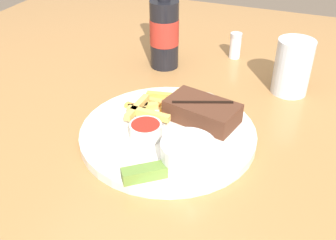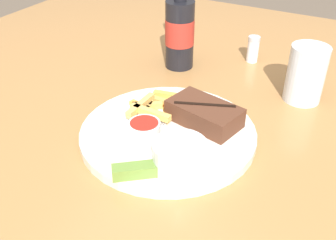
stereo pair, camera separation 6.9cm
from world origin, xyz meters
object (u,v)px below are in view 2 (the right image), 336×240
(dipping_sauce_cup, at_px, (144,128))
(pickle_spear, at_px, (136,171))
(steak_portion, at_px, (204,114))
(drinking_glass, at_px, (306,74))
(salt_shaker, at_px, (253,49))
(fork_utensil, at_px, (137,111))
(beer_bottle, at_px, (180,30))
(dinner_plate, at_px, (168,133))
(coleslaw_cup, at_px, (180,154))

(dipping_sauce_cup, bearing_deg, pickle_spear, -65.31)
(dipping_sauce_cup, height_order, pickle_spear, dipping_sauce_cup)
(steak_portion, distance_m, drinking_glass, 0.24)
(pickle_spear, xyz_separation_m, salt_shaker, (0.01, 0.52, 0.00))
(pickle_spear, height_order, drinking_glass, drinking_glass)
(dipping_sauce_cup, height_order, fork_utensil, dipping_sauce_cup)
(pickle_spear, bearing_deg, beer_bottle, 108.53)
(dipping_sauce_cup, relative_size, fork_utensil, 0.43)
(dipping_sauce_cup, relative_size, pickle_spear, 0.80)
(salt_shaker, bearing_deg, fork_utensil, -106.67)
(pickle_spear, relative_size, drinking_glass, 0.60)
(salt_shaker, bearing_deg, drinking_glass, -40.67)
(dipping_sauce_cup, height_order, salt_shaker, salt_shaker)
(dinner_plate, relative_size, drinking_glass, 2.67)
(dinner_plate, relative_size, fork_utensil, 2.40)
(steak_portion, height_order, fork_utensil, steak_portion)
(dipping_sauce_cup, relative_size, beer_bottle, 0.22)
(steak_portion, height_order, coleslaw_cup, coleslaw_cup)
(fork_utensil, bearing_deg, salt_shaker, 89.70)
(beer_bottle, distance_m, drinking_glass, 0.30)
(fork_utensil, bearing_deg, beer_bottle, 115.17)
(coleslaw_cup, xyz_separation_m, pickle_spear, (-0.05, -0.05, -0.02))
(steak_portion, bearing_deg, drinking_glass, 56.86)
(steak_portion, bearing_deg, dinner_plate, -132.15)
(dinner_plate, bearing_deg, beer_bottle, 113.48)
(coleslaw_cup, relative_size, drinking_glass, 0.72)
(fork_utensil, bearing_deg, pickle_spear, -41.57)
(fork_utensil, height_order, beer_bottle, beer_bottle)
(steak_portion, xyz_separation_m, pickle_spear, (-0.03, -0.18, -0.01))
(salt_shaker, bearing_deg, beer_bottle, -142.99)
(dinner_plate, xyz_separation_m, dipping_sauce_cup, (-0.03, -0.04, 0.02))
(dinner_plate, distance_m, dipping_sauce_cup, 0.05)
(pickle_spear, xyz_separation_m, drinking_glass, (0.16, 0.39, 0.03))
(coleslaw_cup, distance_m, fork_utensil, 0.18)
(dinner_plate, bearing_deg, pickle_spear, -82.67)
(fork_utensil, bearing_deg, coleslaw_cup, -19.42)
(drinking_glass, bearing_deg, dinner_plate, -125.15)
(steak_portion, distance_m, fork_utensil, 0.13)
(drinking_glass, bearing_deg, dipping_sauce_cup, -125.35)
(steak_portion, xyz_separation_m, fork_utensil, (-0.13, -0.03, -0.02))
(pickle_spear, xyz_separation_m, fork_utensil, (-0.10, 0.16, -0.01))
(steak_portion, bearing_deg, beer_bottle, 126.70)
(dinner_plate, relative_size, pickle_spear, 4.44)
(steak_portion, height_order, pickle_spear, steak_portion)
(beer_bottle, bearing_deg, coleslaw_cup, -62.54)
(steak_portion, height_order, salt_shaker, salt_shaker)
(steak_portion, relative_size, salt_shaker, 2.20)
(steak_portion, bearing_deg, fork_utensil, -167.54)
(steak_portion, relative_size, fork_utensil, 1.09)
(pickle_spear, distance_m, fork_utensil, 0.18)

